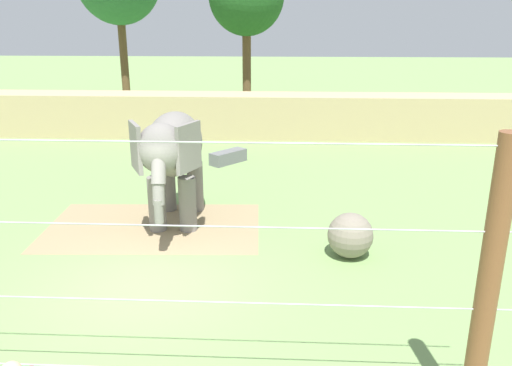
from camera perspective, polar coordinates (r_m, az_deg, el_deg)
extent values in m
plane|color=#759956|center=(10.40, -11.93, -10.89)|extent=(120.00, 120.00, 0.00)
cube|color=#937F5B|center=(13.01, -11.32, -4.77)|extent=(5.35, 3.41, 0.01)
cube|color=tan|center=(22.39, -3.76, 7.53)|extent=(36.00, 1.80, 1.82)
cylinder|color=gray|center=(12.45, -7.61, -2.32)|extent=(0.42, 0.42, 1.34)
cylinder|color=gray|center=(12.58, -10.93, -2.27)|extent=(0.42, 0.42, 1.34)
cylinder|color=gray|center=(13.73, -6.76, -0.33)|extent=(0.42, 0.42, 1.34)
cylinder|color=gray|center=(13.85, -9.79, -0.31)|extent=(0.42, 0.42, 1.34)
ellipsoid|color=gray|center=(12.77, -9.04, 4.35)|extent=(1.41, 2.53, 1.53)
ellipsoid|color=gray|center=(11.22, -10.47, 3.80)|extent=(1.08, 0.98, 1.11)
cube|color=gray|center=(11.21, -7.49, 3.93)|extent=(0.43, 0.83, 1.05)
cube|color=gray|center=(11.44, -13.21, 3.89)|extent=(0.47, 0.81, 1.05)
cylinder|color=gray|center=(10.93, -10.77, 1.26)|extent=(0.32, 0.48, 0.60)
cylinder|color=gray|center=(10.95, -10.77, -1.03)|extent=(0.26, 0.35, 0.56)
cylinder|color=gray|center=(11.02, -10.73, -3.11)|extent=(0.20, 0.20, 0.53)
cylinder|color=gray|center=(14.13, -8.05, 5.31)|extent=(0.10, 0.29, 0.77)
sphere|color=gray|center=(11.24, 10.42, -5.72)|extent=(0.98, 0.98, 0.98)
cylinder|color=brown|center=(6.67, 24.27, -10.99)|extent=(0.26, 0.26, 3.80)
cylinder|color=#B7B7BC|center=(7.35, -19.12, -18.66)|extent=(10.96, 0.02, 0.02)
cylinder|color=#B7B7BC|center=(6.82, -19.98, -11.94)|extent=(10.96, 0.02, 0.02)
cylinder|color=#B7B7BC|center=(6.41, -20.91, -4.21)|extent=(10.96, 0.02, 0.02)
cylinder|color=#B7B7BC|center=(6.13, -21.93, 4.40)|extent=(10.96, 0.02, 0.02)
cube|color=slate|center=(18.24, -3.10, 2.90)|extent=(1.30, 1.39, 0.44)
cylinder|color=brown|center=(30.45, -14.41, 12.76)|extent=(0.44, 0.44, 4.96)
cylinder|color=brown|center=(27.10, -1.03, 12.12)|extent=(0.44, 0.44, 4.39)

